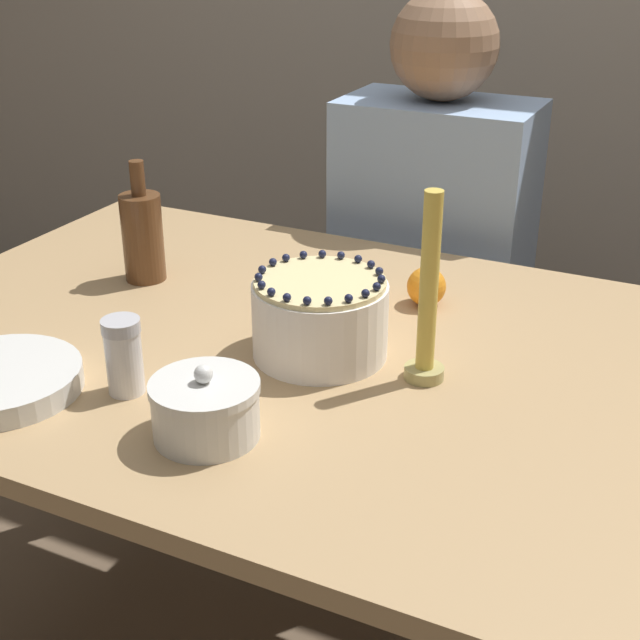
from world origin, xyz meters
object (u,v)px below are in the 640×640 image
object	(u,v)px
candle	(428,306)
cake	(320,317)
sugar_bowl	(206,409)
sugar_shaker	(124,356)
person_man_blue_shirt	(429,311)
bottle	(143,235)

from	to	relation	value
candle	cake	bearing A→B (deg)	179.25
sugar_bowl	sugar_shaker	bearing A→B (deg)	163.80
sugar_bowl	person_man_blue_shirt	distance (m)	0.98
cake	sugar_shaker	distance (m)	0.29
person_man_blue_shirt	sugar_shaker	bearing A→B (deg)	81.63
sugar_shaker	sugar_bowl	bearing A→B (deg)	-16.20
cake	candle	distance (m)	0.17
cake	person_man_blue_shirt	world-z (taller)	person_man_blue_shirt
sugar_shaker	candle	distance (m)	0.42
sugar_bowl	sugar_shaker	distance (m)	0.17
candle	bottle	bearing A→B (deg)	167.35
person_man_blue_shirt	sugar_bowl	bearing A→B (deg)	91.64
sugar_bowl	person_man_blue_shirt	world-z (taller)	person_man_blue_shirt
sugar_bowl	bottle	world-z (taller)	bottle
sugar_shaker	candle	size ratio (longest dim) A/B	0.40
cake	person_man_blue_shirt	bearing A→B (deg)	94.89
cake	person_man_blue_shirt	xyz separation A→B (m)	(-0.06, 0.68, -0.28)
sugar_shaker	person_man_blue_shirt	xyz separation A→B (m)	(0.13, 0.90, -0.28)
candle	sugar_bowl	bearing A→B (deg)	-126.92
sugar_bowl	person_man_blue_shirt	size ratio (longest dim) A/B	0.11
cake	bottle	world-z (taller)	bottle
cake	sugar_shaker	xyz separation A→B (m)	(-0.19, -0.22, -0.00)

